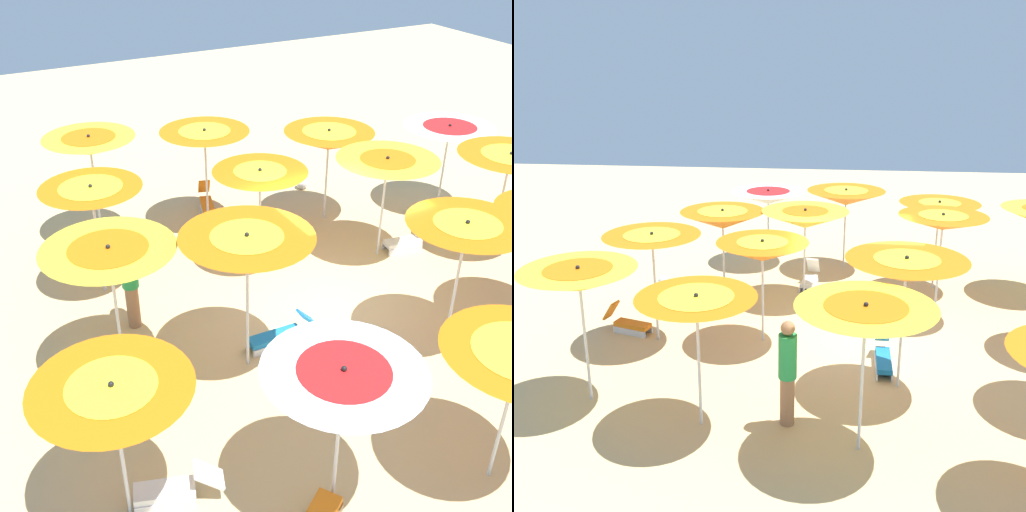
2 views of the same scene
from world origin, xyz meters
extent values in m
cube|color=#D1B57F|center=(0.00, 0.00, -0.02)|extent=(40.44, 40.44, 0.04)
cylinder|color=silver|center=(-4.60, -3.07, 1.12)|extent=(0.05, 0.05, 2.24)
cone|color=yellow|center=(-4.60, -3.07, 2.24)|extent=(1.95, 1.95, 0.39)
cone|color=orange|center=(-4.60, -3.07, 2.33)|extent=(1.14, 1.14, 0.23)
sphere|color=black|center=(-4.60, -3.07, 2.47)|extent=(0.07, 0.07, 0.07)
cylinder|color=silver|center=(-2.50, -3.62, 1.05)|extent=(0.05, 0.05, 2.10)
cone|color=orange|center=(-2.50, -3.62, 2.10)|extent=(1.91, 1.91, 0.33)
cone|color=yellow|center=(-2.50, -3.62, 2.17)|extent=(1.17, 1.17, 0.20)
sphere|color=black|center=(-2.50, -3.62, 2.29)|extent=(0.07, 0.07, 0.07)
cylinder|color=silver|center=(0.06, -4.03, 1.10)|extent=(0.05, 0.05, 2.20)
cone|color=yellow|center=(0.06, -4.03, 2.20)|extent=(2.07, 2.07, 0.39)
cone|color=orange|center=(0.06, -4.03, 2.28)|extent=(1.22, 1.22, 0.23)
sphere|color=black|center=(0.06, -4.03, 2.42)|extent=(0.07, 0.07, 0.07)
cylinder|color=silver|center=(-4.09, -0.65, 1.09)|extent=(0.05, 0.05, 2.18)
cone|color=orange|center=(-4.09, -0.65, 2.18)|extent=(2.00, 2.00, 0.31)
cone|color=yellow|center=(-4.09, -0.65, 2.25)|extent=(1.15, 1.15, 0.18)
sphere|color=black|center=(-4.09, -0.65, 2.37)|extent=(0.07, 0.07, 0.07)
cylinder|color=silver|center=(-1.85, -0.45, 1.00)|extent=(0.05, 0.05, 1.99)
cone|color=orange|center=(-1.85, -0.45, 1.99)|extent=(1.90, 1.90, 0.41)
cone|color=yellow|center=(-1.85, -0.45, 2.09)|extent=(1.05, 1.05, 0.23)
sphere|color=black|center=(-1.85, -0.45, 2.22)|extent=(0.07, 0.07, 0.07)
cylinder|color=silver|center=(0.83, -2.10, 1.14)|extent=(0.05, 0.05, 2.28)
cone|color=orange|center=(0.83, -2.10, 2.28)|extent=(2.12, 2.12, 0.41)
cone|color=yellow|center=(0.83, -2.10, 2.38)|extent=(1.13, 1.13, 0.22)
sphere|color=black|center=(0.83, -2.10, 2.51)|extent=(0.07, 0.07, 0.07)
cylinder|color=silver|center=(-3.12, 2.00, 0.99)|extent=(0.05, 0.05, 1.97)
cone|color=orange|center=(-3.12, 2.00, 1.97)|extent=(2.07, 2.07, 0.45)
cone|color=yellow|center=(-3.12, 2.00, 2.07)|extent=(1.22, 1.22, 0.26)
sphere|color=black|center=(-3.12, 2.00, 2.23)|extent=(0.07, 0.07, 0.07)
cylinder|color=silver|center=(-1.11, 2.09, 1.01)|extent=(0.05, 0.05, 2.02)
cone|color=yellow|center=(-1.11, 2.09, 2.02)|extent=(2.12, 2.12, 0.43)
cone|color=orange|center=(-1.11, 2.09, 2.12)|extent=(1.13, 1.13, 0.23)
sphere|color=black|center=(-1.11, 2.09, 2.26)|extent=(0.07, 0.07, 0.07)
cylinder|color=silver|center=(1.99, 1.25, 1.13)|extent=(0.05, 0.05, 2.25)
cone|color=orange|center=(1.99, 1.25, 2.25)|extent=(1.97, 1.97, 0.34)
cone|color=yellow|center=(1.99, 1.25, 2.33)|extent=(1.08, 1.08, 0.19)
sphere|color=black|center=(1.99, 1.25, 2.45)|extent=(0.07, 0.07, 0.07)
cylinder|color=silver|center=(-2.32, 4.86, 0.95)|extent=(0.05, 0.05, 1.90)
cone|color=white|center=(-2.32, 4.86, 1.90)|extent=(2.14, 2.14, 0.38)
cone|color=red|center=(-2.32, 4.86, 1.99)|extent=(1.25, 1.25, 0.22)
sphere|color=black|center=(-2.32, 4.86, 2.12)|extent=(0.07, 0.07, 0.07)
cylinder|color=silver|center=(-0.10, 4.46, 1.02)|extent=(0.05, 0.05, 2.04)
cone|color=orange|center=(-0.10, 4.46, 2.04)|extent=(2.17, 2.17, 0.42)
cone|color=yellow|center=(-0.10, 4.46, 2.14)|extent=(1.21, 1.21, 0.23)
sphere|color=black|center=(-0.10, 4.46, 2.28)|extent=(0.07, 0.07, 0.07)
cylinder|color=silver|center=(2.21, 3.04, 1.05)|extent=(0.05, 0.05, 2.10)
cone|color=orange|center=(2.21, 3.04, 2.10)|extent=(2.01, 2.01, 0.39)
cone|color=yellow|center=(2.21, 3.04, 2.20)|extent=(1.03, 1.03, 0.20)
sphere|color=black|center=(2.21, 3.04, 2.32)|extent=(0.07, 0.07, 0.07)
cube|color=silver|center=(-0.86, 2.67, 0.07)|extent=(0.17, 0.82, 0.14)
cube|color=silver|center=(-1.17, 2.72, 0.07)|extent=(0.17, 0.82, 0.14)
cube|color=white|center=(-1.01, 2.69, 0.19)|extent=(0.44, 0.86, 0.10)
cube|color=white|center=(-0.92, 3.24, 0.45)|extent=(0.37, 0.38, 0.45)
cube|color=silver|center=(-4.69, -0.25, 0.07)|extent=(0.79, 0.27, 0.14)
cube|color=silver|center=(-4.77, -0.52, 0.07)|extent=(0.79, 0.27, 0.14)
cube|color=orange|center=(-4.73, -0.39, 0.19)|extent=(0.86, 0.50, 0.10)
cube|color=orange|center=(-5.25, -0.23, 0.44)|extent=(0.38, 0.36, 0.43)
cube|color=silver|center=(0.76, -1.45, 0.07)|extent=(0.06, 0.98, 0.14)
cube|color=silver|center=(0.48, -1.45, 0.07)|extent=(0.06, 0.98, 0.14)
cube|color=#1972B7|center=(0.62, -1.45, 0.19)|extent=(0.30, 0.99, 0.10)
cube|color=#1972B7|center=(0.64, -0.81, 0.39)|extent=(0.29, 0.34, 0.33)
cylinder|color=#A3704C|center=(-1.09, -3.46, 0.43)|extent=(0.24, 0.24, 0.86)
cylinder|color=green|center=(-1.09, -3.46, 1.24)|extent=(0.30, 0.30, 0.75)
sphere|color=#A3704C|center=(-1.09, -3.46, 1.73)|extent=(0.23, 0.23, 0.23)
sphere|color=white|center=(-4.81, 2.39, 0.15)|extent=(0.30, 0.30, 0.30)
camera|label=1|loc=(8.39, -5.90, 7.19)|focal=44.93mm
camera|label=2|loc=(-0.46, -12.00, 5.76)|focal=42.16mm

